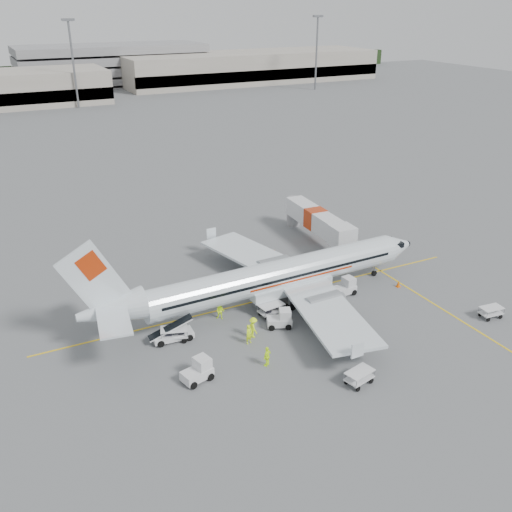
% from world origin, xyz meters
% --- Properties ---
extents(ground, '(360.00, 360.00, 0.00)m').
position_xyz_m(ground, '(0.00, 0.00, 0.00)').
color(ground, '#56595B').
extents(stripe_lead, '(44.00, 0.20, 0.01)m').
position_xyz_m(stripe_lead, '(0.00, 0.00, 0.01)').
color(stripe_lead, yellow).
rests_on(stripe_lead, ground).
extents(stripe_cross, '(0.20, 20.00, 0.01)m').
position_xyz_m(stripe_cross, '(14.00, -8.00, 0.01)').
color(stripe_cross, yellow).
rests_on(stripe_cross, ground).
extents(terminal_east, '(90.00, 26.00, 10.00)m').
position_xyz_m(terminal_east, '(70.00, 145.00, 5.00)').
color(terminal_east, gray).
rests_on(terminal_east, ground).
extents(parking_garage, '(62.00, 24.00, 14.00)m').
position_xyz_m(parking_garage, '(25.00, 160.00, 7.00)').
color(parking_garage, slate).
rests_on(parking_garage, ground).
extents(treeline, '(300.00, 3.00, 6.00)m').
position_xyz_m(treeline, '(0.00, 175.00, 3.00)').
color(treeline, black).
rests_on(treeline, ground).
extents(mast_center, '(3.20, 1.20, 22.00)m').
position_xyz_m(mast_center, '(5.00, 118.00, 11.00)').
color(mast_center, slate).
rests_on(mast_center, ground).
extents(mast_east, '(3.20, 1.20, 22.00)m').
position_xyz_m(mast_east, '(80.00, 118.00, 11.00)').
color(mast_east, slate).
rests_on(mast_east, ground).
extents(aircraft, '(35.61, 28.30, 9.60)m').
position_xyz_m(aircraft, '(0.87, -0.98, 4.80)').
color(aircraft, silver).
rests_on(aircraft, ground).
extents(jet_bridge, '(3.55, 15.15, 3.94)m').
position_xyz_m(jet_bridge, '(12.22, 10.46, 1.97)').
color(jet_bridge, silver).
rests_on(jet_bridge, ground).
extents(belt_loader, '(4.71, 2.03, 2.50)m').
position_xyz_m(belt_loader, '(-10.44, -2.91, 1.25)').
color(belt_loader, silver).
rests_on(belt_loader, ground).
extents(tug_fore, '(2.34, 1.47, 1.73)m').
position_xyz_m(tug_fore, '(7.40, -2.67, 0.86)').
color(tug_fore, silver).
rests_on(tug_fore, ground).
extents(tug_mid, '(2.50, 1.99, 1.69)m').
position_xyz_m(tug_mid, '(-1.27, -5.12, 0.84)').
color(tug_mid, silver).
rests_on(tug_mid, ground).
extents(tug_aft, '(2.61, 1.89, 1.82)m').
position_xyz_m(tug_aft, '(-10.70, -9.18, 0.91)').
color(tug_aft, silver).
rests_on(tug_aft, ground).
extents(cart_loaded_a, '(2.44, 1.62, 1.20)m').
position_xyz_m(cart_loaded_a, '(-1.01, -3.11, 0.60)').
color(cart_loaded_a, silver).
rests_on(cart_loaded_a, ground).
extents(cart_loaded_b, '(2.58, 1.98, 1.19)m').
position_xyz_m(cart_loaded_b, '(-10.36, -3.04, 0.59)').
color(cart_loaded_b, silver).
rests_on(cart_loaded_b, ground).
extents(cart_empty_a, '(2.44, 1.77, 1.15)m').
position_xyz_m(cart_empty_a, '(0.13, -15.10, 0.58)').
color(cart_empty_a, silver).
rests_on(cart_empty_a, ground).
extents(cart_empty_b, '(2.15, 1.39, 1.07)m').
position_xyz_m(cart_empty_b, '(16.82, -12.44, 0.53)').
color(cart_empty_b, silver).
rests_on(cart_empty_b, ground).
extents(cone_nose, '(0.42, 0.42, 0.69)m').
position_xyz_m(cone_nose, '(13.29, -3.78, 0.35)').
color(cone_nose, '#EB5903').
rests_on(cone_nose, ground).
extents(cone_port, '(0.42, 0.42, 0.69)m').
position_xyz_m(cone_port, '(5.83, 8.86, 0.34)').
color(cone_port, '#EB5903').
rests_on(cone_port, ground).
extents(cone_stbd, '(0.41, 0.41, 0.68)m').
position_xyz_m(cone_stbd, '(0.64, -11.00, 0.34)').
color(cone_stbd, '#EB5903').
rests_on(cone_stbd, ground).
extents(crew_a, '(0.74, 0.60, 1.77)m').
position_xyz_m(crew_a, '(-4.86, -6.32, 0.89)').
color(crew_a, '#C6EF14').
rests_on(crew_a, ground).
extents(crew_b, '(0.98, 0.95, 1.58)m').
position_xyz_m(crew_b, '(-5.42, -1.50, 0.79)').
color(crew_b, '#C6EF14').
rests_on(crew_b, ground).
extents(crew_c, '(0.74, 1.24, 1.88)m').
position_xyz_m(crew_c, '(-4.09, -5.58, 0.94)').
color(crew_c, '#C6EF14').
rests_on(crew_c, ground).
extents(crew_d, '(1.08, 0.89, 1.73)m').
position_xyz_m(crew_d, '(-4.99, -9.86, 0.86)').
color(crew_d, '#C6EF14').
rests_on(crew_d, ground).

